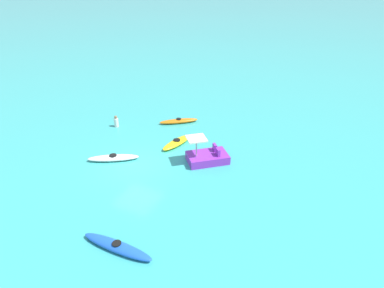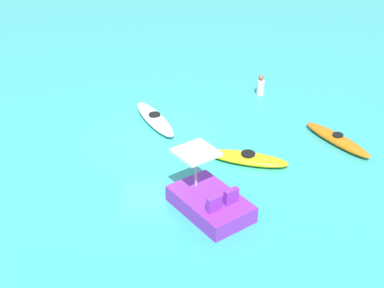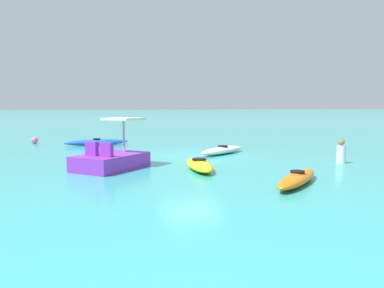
{
  "view_description": "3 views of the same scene",
  "coord_description": "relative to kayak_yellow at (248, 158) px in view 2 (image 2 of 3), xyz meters",
  "views": [
    {
      "loc": [
        13.78,
        10.1,
        10.27
      ],
      "look_at": [
        -2.53,
        2.55,
        0.79
      ],
      "focal_mm": 30.88,
      "sensor_mm": 36.0,
      "label": 1
    },
    {
      "loc": [
        -2.5,
        15.82,
        9.4
      ],
      "look_at": [
        -1.54,
        1.18,
        0.73
      ],
      "focal_mm": 49.08,
      "sensor_mm": 36.0,
      "label": 2
    },
    {
      "loc": [
        -14.56,
        5.81,
        2.03
      ],
      "look_at": [
        -1.48,
        0.53,
        0.65
      ],
      "focal_mm": 35.08,
      "sensor_mm": 36.0,
      "label": 3
    }
  ],
  "objects": [
    {
      "name": "kayak_yellow",
      "position": [
        0.0,
        0.0,
        0.0
      ],
      "size": [
        2.79,
        1.3,
        0.37
      ],
      "color": "yellow",
      "rests_on": "ground_plane"
    },
    {
      "name": "kayak_orange",
      "position": [
        -3.17,
        -1.47,
        -0.0
      ],
      "size": [
        2.24,
        2.68,
        0.37
      ],
      "color": "orange",
      "rests_on": "ground_plane"
    },
    {
      "name": "person_near_shore",
      "position": [
        -0.65,
        -5.35,
        0.22
      ],
      "size": [
        0.45,
        0.45,
        0.88
      ],
      "color": "silver",
      "rests_on": "ground_plane"
    },
    {
      "name": "pedal_boat_purple",
      "position": [
        1.16,
        2.66,
        0.17
      ],
      "size": [
        2.69,
        2.8,
        1.68
      ],
      "color": "purple",
      "rests_on": "ground_plane"
    },
    {
      "name": "ground_plane",
      "position": [
        3.38,
        -1.04,
        -0.16
      ],
      "size": [
        600.0,
        600.0,
        0.0
      ],
      "primitive_type": "plane",
      "color": "#38ADA8"
    },
    {
      "name": "kayak_white",
      "position": [
        3.44,
        -2.58,
        -0.0
      ],
      "size": [
        2.16,
        2.99,
        0.37
      ],
      "color": "white",
      "rests_on": "ground_plane"
    }
  ]
}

